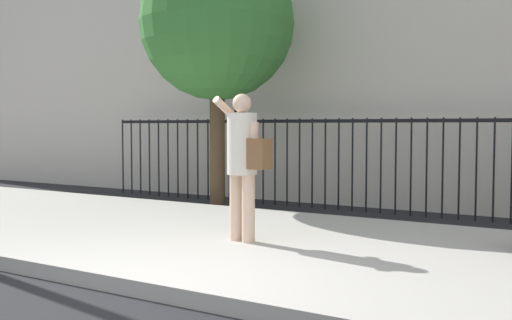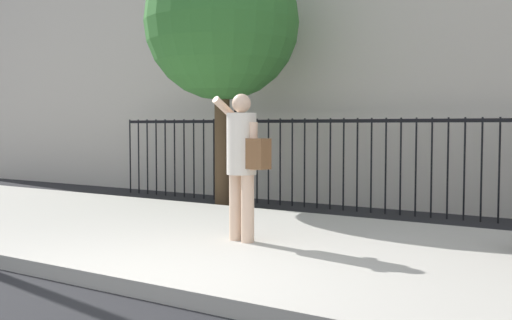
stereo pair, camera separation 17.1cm
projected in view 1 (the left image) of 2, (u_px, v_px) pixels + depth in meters
name	position (u px, v px, depth m)	size (l,w,h in m)	color
ground_plane	(146.00, 300.00, 5.15)	(60.00, 60.00, 0.00)	black
sidewalk	(276.00, 247.00, 7.01)	(28.00, 4.40, 0.15)	#B2ADA3
iron_fence	(388.00, 153.00, 10.09)	(12.03, 0.04, 1.60)	black
pedestrian_on_phone	(244.00, 156.00, 6.92)	(0.70, 0.50, 1.68)	beige
street_tree_near	(217.00, 24.00, 10.51)	(2.67, 2.67, 4.57)	#4C3823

